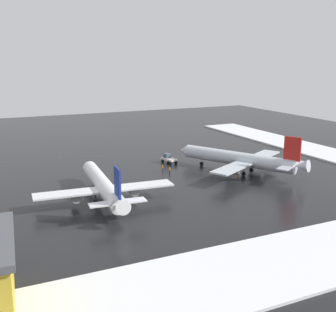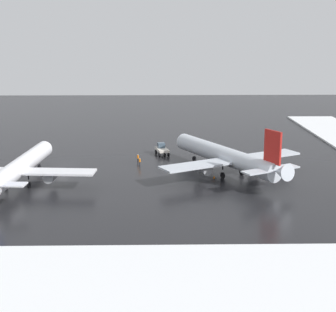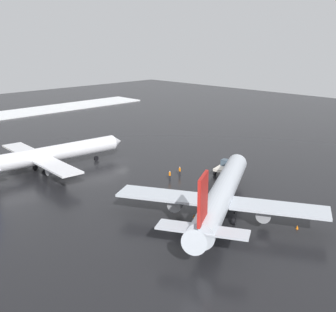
% 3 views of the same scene
% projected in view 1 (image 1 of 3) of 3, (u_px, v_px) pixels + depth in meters
% --- Properties ---
extents(ground_plane, '(240.00, 240.00, 0.00)m').
position_uv_depth(ground_plane, '(105.00, 180.00, 97.49)').
color(ground_plane, black).
extents(snow_bank_far, '(152.00, 16.00, 0.41)m').
position_uv_depth(snow_bank_far, '(219.00, 279.00, 53.34)').
color(snow_bank_far, white).
rests_on(snow_bank_far, ground_plane).
extents(snow_bank_right, '(14.00, 116.00, 0.41)m').
position_uv_depth(snow_bank_right, '(322.00, 152.00, 125.13)').
color(snow_bank_right, white).
rests_on(snow_bank_right, ground_plane).
extents(airplane_parked_portside, '(27.43, 32.16, 10.38)m').
position_uv_depth(airplane_parked_portside, '(240.00, 159.00, 102.97)').
color(airplane_parked_portside, silver).
rests_on(airplane_parked_portside, ground_plane).
extents(airplane_distant_tail, '(27.07, 32.61, 9.68)m').
position_uv_depth(airplane_distant_tail, '(103.00, 185.00, 82.40)').
color(airplane_distant_tail, white).
rests_on(airplane_distant_tail, ground_plane).
extents(pushback_tug, '(3.21, 4.99, 2.50)m').
position_uv_depth(pushback_tug, '(169.00, 158.00, 112.74)').
color(pushback_tug, silver).
rests_on(pushback_tug, ground_plane).
extents(ground_crew_by_nose_gear, '(0.36, 0.36, 1.71)m').
position_uv_depth(ground_crew_by_nose_gear, '(169.00, 170.00, 102.16)').
color(ground_crew_by_nose_gear, black).
rests_on(ground_crew_by_nose_gear, ground_plane).
extents(ground_crew_beside_wing, '(0.36, 0.36, 1.71)m').
position_uv_depth(ground_crew_beside_wing, '(162.00, 167.00, 104.70)').
color(ground_crew_beside_wing, black).
rests_on(ground_crew_beside_wing, ground_plane).
extents(traffic_cone_near_nose, '(0.36, 0.36, 0.55)m').
position_uv_depth(traffic_cone_near_nose, '(262.00, 164.00, 111.23)').
color(traffic_cone_near_nose, orange).
rests_on(traffic_cone_near_nose, ground_plane).
extents(traffic_cone_mid_line, '(0.36, 0.36, 0.55)m').
position_uv_depth(traffic_cone_mid_line, '(238.00, 176.00, 100.03)').
color(traffic_cone_mid_line, orange).
rests_on(traffic_cone_mid_line, ground_plane).
extents(traffic_cone_wingtip_side, '(0.36, 0.36, 0.55)m').
position_uv_depth(traffic_cone_wingtip_side, '(238.00, 161.00, 113.96)').
color(traffic_cone_wingtip_side, orange).
rests_on(traffic_cone_wingtip_side, ground_plane).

